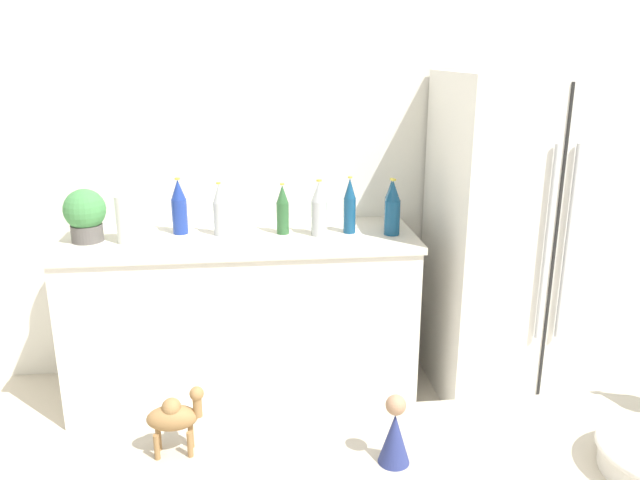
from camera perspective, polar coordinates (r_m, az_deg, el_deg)
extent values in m
cube|color=silver|center=(3.46, 0.32, 8.46)|extent=(8.00, 0.06, 2.55)
cube|color=silver|center=(3.35, -7.01, -7.12)|extent=(1.75, 0.60, 0.85)
cube|color=silver|center=(3.20, -7.29, 0.11)|extent=(1.78, 0.63, 0.03)
cube|color=silver|center=(3.42, 17.83, 0.15)|extent=(0.85, 0.73, 1.69)
cube|color=black|center=(3.10, 20.54, -1.81)|extent=(0.01, 0.01, 1.62)
cylinder|color=#B2B5BA|center=(3.04, 19.99, -0.44)|extent=(0.02, 0.02, 0.93)
cylinder|color=#B2B5BA|center=(3.09, 21.66, -0.37)|extent=(0.02, 0.02, 0.93)
cylinder|color=#595451|center=(3.27, -20.51, 0.62)|extent=(0.15, 0.15, 0.08)
sphere|color=#478E4C|center=(3.24, -20.72, 2.62)|extent=(0.20, 0.20, 0.20)
cylinder|color=white|center=(3.17, -17.22, 1.83)|extent=(0.11, 0.11, 0.23)
cylinder|color=#B2B7BC|center=(3.15, -0.09, 2.01)|extent=(0.08, 0.08, 0.18)
cone|color=#B2B7BC|center=(3.12, -0.09, 4.49)|extent=(0.08, 0.08, 0.10)
cylinder|color=gold|center=(3.11, -0.09, 5.47)|extent=(0.03, 0.03, 0.01)
cylinder|color=navy|center=(3.27, -12.70, 2.13)|extent=(0.08, 0.08, 0.18)
cone|color=navy|center=(3.23, -12.86, 4.54)|extent=(0.07, 0.07, 0.10)
cylinder|color=gold|center=(3.22, -12.92, 5.49)|extent=(0.03, 0.03, 0.01)
cylinder|color=#2D6033|center=(3.19, -3.43, 2.01)|extent=(0.06, 0.06, 0.16)
cone|color=#2D6033|center=(3.16, -3.47, 4.25)|extent=(0.06, 0.06, 0.09)
cylinder|color=gold|center=(3.15, -3.48, 5.13)|extent=(0.02, 0.02, 0.01)
cylinder|color=navy|center=(3.19, 6.61, 2.06)|extent=(0.08, 0.08, 0.18)
cone|color=navy|center=(3.15, 6.69, 4.53)|extent=(0.08, 0.08, 0.10)
cylinder|color=gold|center=(3.14, 6.73, 5.50)|extent=(0.03, 0.03, 0.01)
cylinder|color=navy|center=(3.20, 2.72, 2.26)|extent=(0.06, 0.06, 0.18)
cone|color=navy|center=(3.17, 2.75, 4.77)|extent=(0.06, 0.06, 0.10)
cylinder|color=gold|center=(3.16, 2.77, 5.75)|extent=(0.02, 0.02, 0.01)
cylinder|color=#B2B7BC|center=(3.20, -9.12, 1.93)|extent=(0.06, 0.06, 0.17)
cone|color=#B2B7BC|center=(3.17, -9.23, 4.24)|extent=(0.06, 0.06, 0.10)
cylinder|color=gold|center=(3.16, -9.28, 5.16)|extent=(0.02, 0.02, 0.01)
cylinder|color=navy|center=(3.30, 6.49, 2.47)|extent=(0.06, 0.06, 0.17)
cone|color=navy|center=(3.27, 6.56, 4.69)|extent=(0.06, 0.06, 0.09)
cylinder|color=gold|center=(3.26, 6.59, 5.57)|extent=(0.02, 0.02, 0.01)
ellipsoid|color=olive|center=(1.42, -13.35, -15.54)|extent=(0.11, 0.06, 0.06)
sphere|color=olive|center=(1.41, -13.43, -14.68)|extent=(0.04, 0.04, 0.04)
cylinder|color=olive|center=(1.40, -11.15, -14.57)|extent=(0.02, 0.02, 0.05)
sphere|color=olive|center=(1.39, -11.21, -13.61)|extent=(0.03, 0.03, 0.03)
cylinder|color=olive|center=(1.47, -11.72, -17.08)|extent=(0.01, 0.01, 0.06)
cylinder|color=olive|center=(1.44, -11.80, -17.83)|extent=(0.01, 0.01, 0.06)
cylinder|color=olive|center=(1.47, -14.55, -17.10)|extent=(0.01, 0.01, 0.06)
cylinder|color=olive|center=(1.45, -14.70, -17.84)|extent=(0.01, 0.01, 0.06)
cone|color=navy|center=(1.39, 6.82, -17.55)|extent=(0.07, 0.07, 0.12)
sphere|color=#A37A5B|center=(1.35, 6.95, -14.75)|extent=(0.04, 0.04, 0.04)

